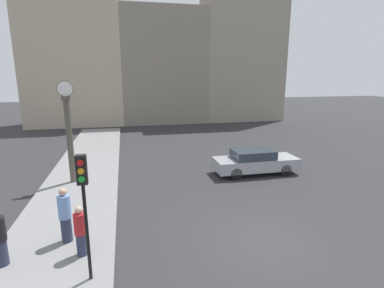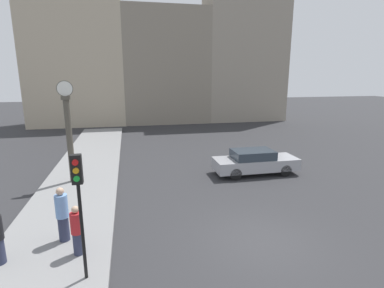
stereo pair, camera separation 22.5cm
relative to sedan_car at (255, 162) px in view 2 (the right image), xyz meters
The scene contains 8 objects.
ground_plane 7.27m from the sedan_car, 112.04° to the right, with size 120.00×120.00×0.00m, color #2D2D30.
sidewalk_corner 10.22m from the sedan_car, 158.44° to the left, with size 3.72×24.91×0.15m, color gray.
building_row 21.74m from the sedan_car, 94.91° to the left, with size 29.25×5.00×18.90m.
sedan_car is the anchor object (origin of this frame).
traffic_light_near 11.41m from the sedan_car, 137.03° to the right, with size 0.26×0.24×3.47m.
street_clock 10.07m from the sedan_car, behind, with size 0.77×0.38×5.12m.
pedestrian_blue_stripe 10.71m from the sedan_car, 148.99° to the right, with size 0.40×0.40×1.86m.
pedestrian_red_top 10.74m from the sedan_car, 143.14° to the right, with size 0.36×0.36×1.59m.
Camera 2 is at (-4.17, -8.51, 5.55)m, focal length 28.00 mm.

